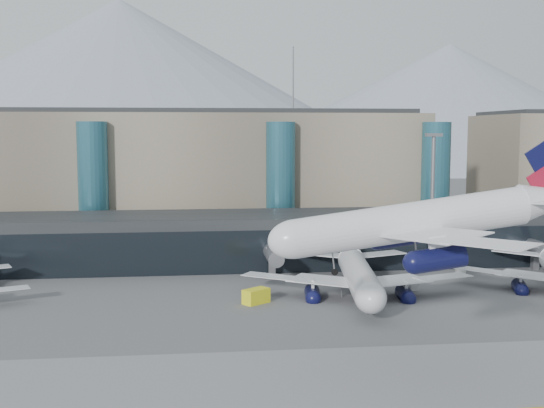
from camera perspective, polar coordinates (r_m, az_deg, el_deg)
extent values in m
plane|color=#515154|center=(78.74, 3.98, -13.16)|extent=(900.00, 900.00, 0.00)
cube|color=black|center=(133.44, -0.55, -2.93)|extent=(170.00, 18.00, 10.00)
cube|color=black|center=(124.88, -0.12, -4.02)|extent=(170.00, 0.40, 8.00)
cylinder|color=slate|center=(122.79, -0.01, -4.10)|extent=(2.80, 14.00, 2.80)
cube|color=slate|center=(123.35, -0.01, -5.47)|extent=(1.20, 1.20, 2.40)
cylinder|color=slate|center=(137.65, 21.18, -3.41)|extent=(2.80, 14.00, 2.80)
cube|color=slate|center=(138.16, 21.14, -4.63)|extent=(1.20, 1.20, 2.40)
cube|color=gray|center=(163.82, -10.47, 2.17)|extent=(130.00, 30.00, 30.00)
cube|color=black|center=(163.52, -10.58, 7.60)|extent=(123.50, 28.00, 1.00)
cylinder|color=#285E70|center=(149.08, -14.72, 1.31)|extent=(6.40, 6.40, 28.00)
cylinder|color=#285E70|center=(148.73, 0.72, 1.49)|extent=(6.40, 6.40, 28.00)
cylinder|color=#285E70|center=(157.02, 13.50, 1.57)|extent=(6.40, 6.40, 28.00)
cylinder|color=slate|center=(165.22, 1.77, 10.28)|extent=(0.40, 0.40, 16.00)
cone|color=gray|center=(456.35, -12.51, 9.61)|extent=(400.00, 400.00, 110.00)
cone|color=gray|center=(485.50, 14.58, 7.87)|extent=(340.00, 340.00, 85.00)
cylinder|color=slate|center=(129.41, 13.25, -0.03)|extent=(0.70, 0.70, 25.00)
cube|color=slate|center=(128.71, 13.39, 5.65)|extent=(3.00, 1.20, 0.60)
cylinder|color=silver|center=(73.78, 13.01, -0.25)|extent=(24.84, 4.21, 4.11)
ellipsoid|color=silver|center=(70.57, 3.48, -0.38)|extent=(5.78, 4.14, 4.11)
cube|color=silver|center=(66.35, 17.02, -1.65)|extent=(13.01, 18.61, 0.21)
cylinder|color=#0C0E36|center=(68.04, 15.15, -3.19)|extent=(4.97, 2.28, 2.26)
cube|color=silver|center=(82.76, 12.09, -0.02)|extent=(12.90, 18.62, 0.21)
cylinder|color=#0C0E36|center=(80.55, 11.58, -1.68)|extent=(4.97, 2.28, 2.26)
cylinder|color=slate|center=(71.67, 6.40, -2.47)|extent=(0.17, 0.17, 3.29)
cylinder|color=black|center=(71.90, 6.39, -3.60)|extent=(0.73, 0.26, 0.73)
cylinder|color=black|center=(72.43, 14.38, -3.68)|extent=(0.94, 0.37, 0.94)
cylinder|color=black|center=(76.99, 13.06, -3.08)|extent=(0.94, 0.37, 0.94)
cylinder|color=silver|center=(109.11, 7.19, -5.06)|extent=(7.79, 26.99, 4.41)
ellipsoid|color=silver|center=(96.17, 8.07, -6.59)|extent=(5.17, 6.70, 4.41)
cone|color=silver|center=(125.83, 6.34, -3.46)|extent=(5.35, 8.11, 4.41)
cube|color=silver|center=(112.54, 11.92, -5.18)|extent=(20.09, 11.93, 0.22)
cylinder|color=#0C0E36|center=(111.12, 10.88, -6.49)|extent=(3.09, 5.60, 2.43)
cube|color=silver|center=(126.42, 8.75, -3.34)|extent=(10.60, 7.05, 0.18)
cube|color=silver|center=(110.48, 2.15, -5.26)|extent=(19.54, 15.65, 0.22)
cylinder|color=#0C0E36|center=(109.54, 3.37, -6.57)|extent=(3.09, 5.60, 2.43)
cube|color=silver|center=(125.40, 3.91, -3.36)|extent=(10.27, 8.83, 0.18)
cube|color=slate|center=(125.67, 6.34, -1.84)|extent=(1.11, 6.57, 7.77)
cube|color=silver|center=(124.74, 6.38, -2.51)|extent=(0.87, 4.41, 4.25)
cylinder|color=slate|center=(100.69, 7.76, -7.69)|extent=(0.18, 0.18, 3.53)
cylinder|color=black|center=(101.06, 7.75, -8.54)|extent=(0.38, 0.81, 0.78)
cylinder|color=black|center=(111.47, 8.46, -7.16)|extent=(0.52, 1.05, 1.01)
cylinder|color=black|center=(110.90, 5.73, -7.20)|extent=(0.52, 1.05, 1.01)
cube|color=silver|center=(121.74, 18.88, -4.67)|extent=(16.87, 16.64, 0.21)
cylinder|color=#0C0E36|center=(121.01, 19.92, -5.78)|extent=(3.76, 5.42, 2.26)
cube|color=silver|center=(135.86, 19.89, -3.14)|extent=(8.84, 9.15, 0.16)
cube|color=silver|center=(128.04, 15.49, -5.43)|extent=(2.32, 3.28, 1.69)
cube|color=silver|center=(115.29, 11.63, -6.69)|extent=(1.56, 2.42, 1.34)
cube|color=yellow|center=(104.04, -1.34, -7.71)|extent=(4.49, 4.13, 2.23)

